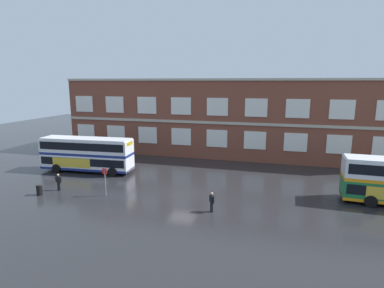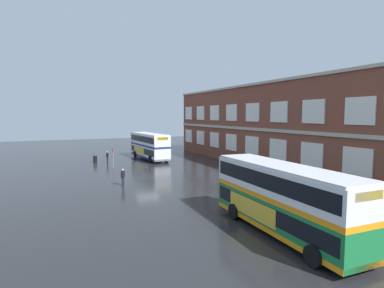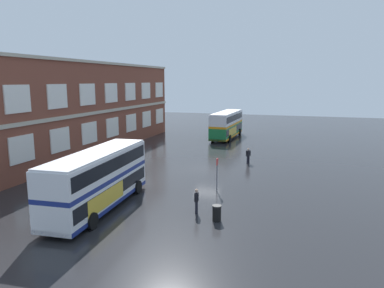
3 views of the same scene
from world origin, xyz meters
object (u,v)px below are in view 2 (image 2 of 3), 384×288
object	(u,v)px
second_passenger	(123,176)
station_litter_bin	(95,159)
waiting_passenger	(107,156)
double_decker_near	(149,146)
bus_stand_flag	(113,156)
double_decker_middle	(282,198)

from	to	relation	value
second_passenger	station_litter_bin	size ratio (longest dim) A/B	1.65
waiting_passenger	double_decker_near	bearing A→B (deg)	100.34
bus_stand_flag	station_litter_bin	xyz separation A→B (m)	(-6.19, -1.50, -1.12)
double_decker_near	bus_stand_flag	world-z (taller)	double_decker_near
station_litter_bin	bus_stand_flag	bearing A→B (deg)	13.64
double_decker_near	second_passenger	size ratio (longest dim) A/B	6.56
double_decker_near	station_litter_bin	bearing A→B (deg)	-87.77
double_decker_middle	second_passenger	size ratio (longest dim) A/B	6.51
bus_stand_flag	second_passenger	bearing A→B (deg)	-5.03
double_decker_near	station_litter_bin	world-z (taller)	double_decker_near
double_decker_near	waiting_passenger	distance (m)	6.92
second_passenger	bus_stand_flag	xyz separation A→B (m)	(-10.43, 0.92, 0.70)
double_decker_near	bus_stand_flag	bearing A→B (deg)	-46.35
second_passenger	station_litter_bin	distance (m)	16.63
waiting_passenger	station_litter_bin	distance (m)	1.90
double_decker_near	double_decker_middle	size ratio (longest dim) A/B	1.01
double_decker_middle	double_decker_near	bearing A→B (deg)	176.80
bus_stand_flag	station_litter_bin	bearing A→B (deg)	-166.36
double_decker_middle	bus_stand_flag	bearing A→B (deg)	-169.46
waiting_passenger	station_litter_bin	bearing A→B (deg)	-118.97
double_decker_middle	station_litter_bin	xyz separation A→B (m)	(-32.89, -6.47, -1.63)
bus_stand_flag	station_litter_bin	distance (m)	6.47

